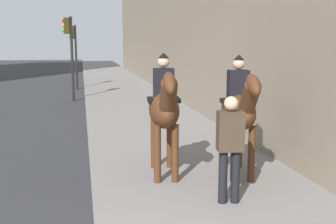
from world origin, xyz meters
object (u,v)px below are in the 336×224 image
(traffic_light_near_curb, at_px, (70,45))
(traffic_light_far_curb, at_px, (74,46))
(pedestrian_greeting, at_px, (230,143))
(mounted_horse_far, at_px, (239,110))
(mounted_horse_near, at_px, (164,108))

(traffic_light_near_curb, height_order, traffic_light_far_curb, traffic_light_near_curb)
(traffic_light_near_curb, bearing_deg, traffic_light_far_curb, -1.43)
(pedestrian_greeting, bearing_deg, mounted_horse_far, -19.62)
(traffic_light_far_curb, bearing_deg, traffic_light_near_curb, 178.57)
(traffic_light_near_curb, relative_size, traffic_light_far_curb, 1.05)
(mounted_horse_far, xyz_separation_m, traffic_light_far_curb, (16.32, 3.23, 1.00))
(mounted_horse_near, bearing_deg, pedestrian_greeting, 31.82)
(mounted_horse_near, relative_size, mounted_horse_far, 1.02)
(mounted_horse_far, relative_size, traffic_light_far_curb, 0.65)
(mounted_horse_near, xyz_separation_m, mounted_horse_far, (-0.24, -1.38, -0.03))
(pedestrian_greeting, relative_size, traffic_light_far_curb, 0.48)
(traffic_light_far_curb, bearing_deg, mounted_horse_far, -168.81)
(mounted_horse_far, distance_m, traffic_light_far_curb, 16.66)
(mounted_horse_near, distance_m, mounted_horse_far, 1.40)
(mounted_horse_near, bearing_deg, traffic_light_near_curb, -164.38)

